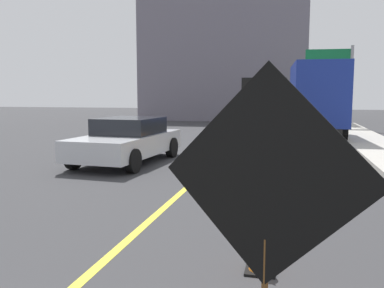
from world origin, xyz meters
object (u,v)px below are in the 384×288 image
highway_guide_sign (338,72)px  traffic_cone_mid_lane (266,194)px  roadwork_sign (267,182)px  pickup_car (127,140)px  traffic_cone_far_lane (265,170)px  box_truck (315,99)px  arrow_board_trailer (263,139)px  traffic_cone_near_sign (261,246)px  traffic_cone_curbside (265,157)px

highway_guide_sign → traffic_cone_mid_lane: (-3.05, -18.97, -3.09)m
roadwork_sign → highway_guide_sign: size_ratio=0.47×
roadwork_sign → pickup_car: roadwork_sign is taller
highway_guide_sign → traffic_cone_far_lane: bearing=-100.8°
roadwork_sign → box_truck: 17.96m
traffic_cone_far_lane → arrow_board_trailer: bearing=94.4°
pickup_car → traffic_cone_mid_lane: size_ratio=6.82×
traffic_cone_far_lane → pickup_car: bearing=152.3°
highway_guide_sign → traffic_cone_near_sign: bearing=-97.8°
pickup_car → traffic_cone_near_sign: (4.59, -6.98, -0.37)m
roadwork_sign → traffic_cone_far_lane: 6.59m
box_truck → traffic_cone_far_lane: (-1.64, -11.42, -1.51)m
traffic_cone_near_sign → traffic_cone_mid_lane: 2.57m
roadwork_sign → traffic_cone_near_sign: 2.13m
box_truck → traffic_cone_far_lane: 11.64m
roadwork_sign → traffic_cone_mid_lane: bearing=93.1°
traffic_cone_mid_lane → traffic_cone_curbside: traffic_cone_mid_lane is taller
arrow_board_trailer → traffic_cone_curbside: bearing=-84.9°
traffic_cone_near_sign → traffic_cone_mid_lane: traffic_cone_mid_lane is taller
box_truck → traffic_cone_far_lane: bearing=-98.2°
traffic_cone_curbside → box_truck: bearing=78.8°
pickup_car → roadwork_sign: bearing=-61.6°
arrow_board_trailer → pickup_car: bearing=-140.0°
highway_guide_sign → traffic_cone_mid_lane: highway_guide_sign is taller
pickup_car → traffic_cone_mid_lane: 6.31m
traffic_cone_far_lane → traffic_cone_curbside: (-0.14, 2.39, -0.06)m
arrow_board_trailer → highway_guide_sign: (3.64, 11.27, 2.94)m
arrow_board_trailer → highway_guide_sign: bearing=72.1°
traffic_cone_near_sign → traffic_cone_far_lane: traffic_cone_far_lane is taller
highway_guide_sign → traffic_cone_near_sign: 21.96m
traffic_cone_near_sign → traffic_cone_mid_lane: size_ratio=0.98×
arrow_board_trailer → pickup_car: 5.12m
box_truck → traffic_cone_near_sign: (-1.39, -16.13, -1.56)m
pickup_car → traffic_cone_far_lane: (4.34, -2.28, -0.33)m
pickup_car → traffic_cone_near_sign: pickup_car is taller
roadwork_sign → pickup_car: (-4.74, 8.76, -0.78)m
roadwork_sign → traffic_cone_mid_lane: 4.50m
box_truck → arrow_board_trailer: bearing=-109.4°
traffic_cone_mid_lane → traffic_cone_curbside: bearing=93.8°
box_truck → traffic_cone_far_lane: size_ratio=10.45×
highway_guide_sign → pickup_car: bearing=-117.4°
box_truck → traffic_cone_near_sign: 16.26m
arrow_board_trailer → traffic_cone_curbside: size_ratio=4.32×
box_truck → pickup_car: 10.99m
box_truck → pickup_car: bearing=-123.2°
roadwork_sign → traffic_cone_near_sign: size_ratio=3.56×
roadwork_sign → traffic_cone_mid_lane: size_ratio=3.48×
roadwork_sign → traffic_cone_curbside: bearing=93.5°
traffic_cone_near_sign → traffic_cone_curbside: 7.10m
box_truck → highway_guide_sign: bearing=73.8°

